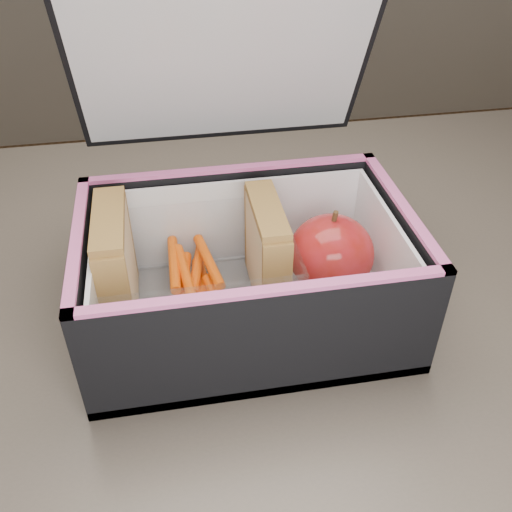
# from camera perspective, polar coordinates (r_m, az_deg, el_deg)

# --- Properties ---
(kitchen_table) EXTENTS (1.20, 0.80, 0.75)m
(kitchen_table) POSITION_cam_1_polar(r_m,az_deg,el_deg) (0.62, 1.99, -11.48)
(kitchen_table) COLOR brown
(kitchen_table) RESTS_ON ground
(lunch_bag) EXTENTS (0.28, 0.27, 0.27)m
(lunch_bag) POSITION_cam_1_polar(r_m,az_deg,el_deg) (0.51, -1.01, -0.73)
(lunch_bag) COLOR black
(lunch_bag) RESTS_ON kitchen_table
(plastic_tub) EXTENTS (0.18, 0.13, 0.07)m
(plastic_tub) POSITION_cam_1_polar(r_m,az_deg,el_deg) (0.52, -6.18, -1.81)
(plastic_tub) COLOR white
(plastic_tub) RESTS_ON lunch_bag
(sandwich_left) EXTENTS (0.03, 0.09, 0.10)m
(sandwich_left) POSITION_cam_1_polar(r_m,az_deg,el_deg) (0.51, -13.76, -0.99)
(sandwich_left) COLOR #D0B988
(sandwich_left) RESTS_ON plastic_tub
(sandwich_right) EXTENTS (0.02, 0.09, 0.10)m
(sandwich_right) POSITION_cam_1_polar(r_m,az_deg,el_deg) (0.51, 1.08, 0.36)
(sandwich_right) COLOR #D0B988
(sandwich_right) RESTS_ON plastic_tub
(carrot_sticks) EXTENTS (0.05, 0.14, 0.03)m
(carrot_sticks) POSITION_cam_1_polar(r_m,az_deg,el_deg) (0.54, -5.85, -2.61)
(carrot_sticks) COLOR #FF510A
(carrot_sticks) RESTS_ON plastic_tub
(paper_napkin) EXTENTS (0.11, 0.11, 0.01)m
(paper_napkin) POSITION_cam_1_polar(r_m,az_deg,el_deg) (0.56, 7.02, -2.95)
(paper_napkin) COLOR white
(paper_napkin) RESTS_ON lunch_bag
(red_apple) EXTENTS (0.09, 0.09, 0.08)m
(red_apple) POSITION_cam_1_polar(r_m,az_deg,el_deg) (0.53, 7.52, 0.24)
(red_apple) COLOR #9A180A
(red_apple) RESTS_ON paper_napkin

